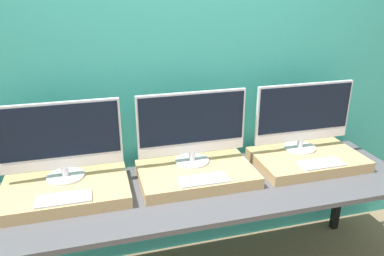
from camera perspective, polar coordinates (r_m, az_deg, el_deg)
wall_back at (r=2.40m, az=-1.48°, el=7.94°), size 8.00×0.04×2.60m
workbench at (r=2.25m, az=1.37°, el=-10.17°), size 2.56×0.72×0.74m
wooden_riser_left at (r=2.23m, az=-18.67°, el=-9.10°), size 0.69×0.44×0.07m
monitor_left at (r=2.20m, az=-19.40°, el=-1.62°), size 0.67×0.21×0.45m
keyboard_left at (r=2.08m, az=-18.96°, el=-10.13°), size 0.28×0.12×0.01m
wooden_riser_center at (r=2.29m, az=0.69°, el=-7.01°), size 0.69×0.44×0.07m
monitor_center at (r=2.26m, az=0.01°, el=0.27°), size 0.67×0.21×0.45m
keyboard_center at (r=2.14m, az=1.81°, el=-7.85°), size 0.28×0.12×0.01m
wooden_riser_right at (r=2.58m, az=17.16°, el=-4.59°), size 0.69×0.44×0.07m
monitor_right at (r=2.56m, az=16.63°, el=1.87°), size 0.67×0.21×0.45m
keyboard_right at (r=2.45m, az=19.08°, el=-5.14°), size 0.28×0.12×0.01m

